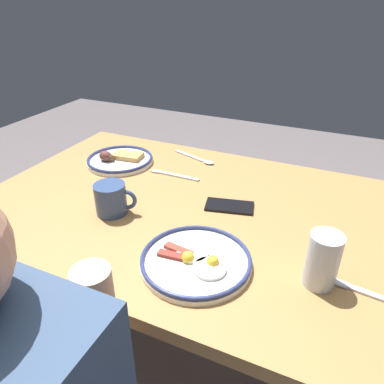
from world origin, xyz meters
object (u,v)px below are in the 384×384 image
fork_far (377,296)px  drinking_glass (322,263)px  tea_spoon (199,159)px  fork_near (174,175)px  plate_center_pancakes (196,260)px  coffee_mug (112,199)px  cell_phone (229,206)px  plate_near_main (120,159)px

fork_far → drinking_glass: bearing=2.8°
tea_spoon → fork_near: bearing=80.6°
fork_near → tea_spoon: (-0.03, -0.16, 0.00)m
fork_far → plate_center_pancakes: bearing=9.0°
fork_far → tea_spoon: tea_spoon is taller
plate_center_pancakes → tea_spoon: plate_center_pancakes is taller
coffee_mug → fork_far: size_ratio=0.65×
tea_spoon → drinking_glass: bearing=135.3°
cell_phone → tea_spoon: (0.22, -0.28, 0.00)m
coffee_mug → drinking_glass: drinking_glass is taller
coffee_mug → fork_near: bearing=-101.2°
plate_near_main → plate_center_pancakes: plate_near_main is taller
plate_near_main → coffee_mug: size_ratio=2.04×
drinking_glass → fork_far: size_ratio=0.70×
cell_phone → fork_near: (0.25, -0.12, -0.00)m
fork_far → plate_near_main: bearing=-21.4°
drinking_glass → cell_phone: size_ratio=0.91×
fork_near → fork_far: 0.74m
drinking_glass → plate_center_pancakes: bearing=11.6°
fork_near → tea_spoon: 0.16m
plate_center_pancakes → tea_spoon: 0.60m
plate_center_pancakes → plate_near_main: bearing=-39.6°
plate_near_main → plate_center_pancakes: size_ratio=0.92×
cell_phone → fork_far: (-0.41, 0.22, -0.00)m
fork_near → plate_center_pancakes: bearing=123.0°
plate_near_main → drinking_glass: bearing=155.3°
plate_center_pancakes → coffee_mug: coffee_mug is taller
coffee_mug → fork_far: coffee_mug is taller
plate_center_pancakes → drinking_glass: (-0.27, -0.06, 0.05)m
drinking_glass → fork_near: (0.53, -0.34, -0.06)m
plate_center_pancakes → fork_near: 0.48m
fork_far → tea_spoon: 0.80m
drinking_glass → fork_far: drinking_glass is taller
coffee_mug → cell_phone: (-0.30, -0.17, -0.04)m
coffee_mug → drinking_glass: size_ratio=0.93×
fork_far → coffee_mug: bearing=-3.9°
coffee_mug → tea_spoon: (-0.08, -0.45, -0.04)m
plate_near_main → coffee_mug: bearing=121.0°
plate_center_pancakes → fork_near: (0.26, -0.40, -0.01)m
drinking_glass → tea_spoon: drinking_glass is taller
cell_phone → fork_far: bearing=138.8°
plate_near_main → cell_phone: (-0.48, 0.13, -0.01)m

